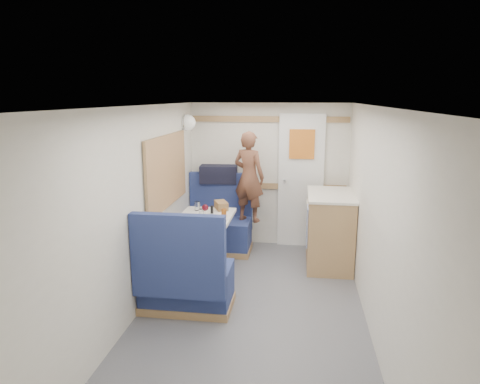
# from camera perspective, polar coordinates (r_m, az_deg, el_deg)

# --- Properties ---
(floor) EXTENTS (4.50, 4.50, 0.00)m
(floor) POSITION_cam_1_polar(r_m,az_deg,el_deg) (4.23, 1.24, -16.89)
(floor) COLOR #515156
(floor) RESTS_ON ground
(ceiling) EXTENTS (4.50, 4.50, 0.00)m
(ceiling) POSITION_cam_1_polar(r_m,az_deg,el_deg) (3.68, 1.39, 11.34)
(ceiling) COLOR silver
(ceiling) RESTS_ON wall_back
(wall_back) EXTENTS (2.20, 0.02, 2.00)m
(wall_back) POSITION_cam_1_polar(r_m,az_deg,el_deg) (6.02, 3.83, 2.24)
(wall_back) COLOR silver
(wall_back) RESTS_ON floor
(wall_left) EXTENTS (0.02, 4.50, 2.00)m
(wall_left) POSITION_cam_1_polar(r_m,az_deg,el_deg) (4.11, -14.14, -3.05)
(wall_left) COLOR silver
(wall_left) RESTS_ON floor
(wall_right) EXTENTS (0.02, 4.50, 2.00)m
(wall_right) POSITION_cam_1_polar(r_m,az_deg,el_deg) (3.87, 17.75, -4.24)
(wall_right) COLOR silver
(wall_right) RESTS_ON floor
(oak_trim_low) EXTENTS (2.15, 0.02, 0.08)m
(oak_trim_low) POSITION_cam_1_polar(r_m,az_deg,el_deg) (6.03, 3.80, 0.80)
(oak_trim_low) COLOR olive
(oak_trim_low) RESTS_ON wall_back
(oak_trim_high) EXTENTS (2.15, 0.02, 0.08)m
(oak_trim_high) POSITION_cam_1_polar(r_m,az_deg,el_deg) (5.91, 3.93, 9.67)
(oak_trim_high) COLOR olive
(oak_trim_high) RESTS_ON wall_back
(side_window) EXTENTS (0.04, 1.30, 0.72)m
(side_window) POSITION_cam_1_polar(r_m,az_deg,el_deg) (4.96, -9.78, 2.79)
(side_window) COLOR gray
(side_window) RESTS_ON wall_left
(rear_door) EXTENTS (0.62, 0.12, 1.86)m
(rear_door) POSITION_cam_1_polar(r_m,az_deg,el_deg) (5.98, 8.11, 1.80)
(rear_door) COLOR white
(rear_door) RESTS_ON wall_back
(dinette_table) EXTENTS (0.62, 0.92, 0.72)m
(dinette_table) POSITION_cam_1_polar(r_m,az_deg,el_deg) (5.01, -4.78, -5.03)
(dinette_table) COLOR white
(dinette_table) RESTS_ON floor
(bench_far) EXTENTS (0.90, 0.59, 1.05)m
(bench_far) POSITION_cam_1_polar(r_m,az_deg,el_deg) (5.90, -2.88, -4.97)
(bench_far) COLOR #181F4F
(bench_far) RESTS_ON floor
(bench_near) EXTENTS (0.90, 0.59, 1.05)m
(bench_near) POSITION_cam_1_polar(r_m,az_deg,el_deg) (4.32, -7.29, -11.82)
(bench_near) COLOR #181F4F
(bench_near) RESTS_ON floor
(ledge) EXTENTS (0.90, 0.14, 0.04)m
(ledge) POSITION_cam_1_polar(r_m,az_deg,el_deg) (6.00, -2.48, 1.05)
(ledge) COLOR olive
(ledge) RESTS_ON bench_far
(dome_light) EXTENTS (0.20, 0.20, 0.20)m
(dome_light) POSITION_cam_1_polar(r_m,az_deg,el_deg) (5.71, -6.97, 9.20)
(dome_light) COLOR white
(dome_light) RESTS_ON wall_left
(galley_counter) EXTENTS (0.57, 0.92, 0.92)m
(galley_counter) POSITION_cam_1_polar(r_m,az_deg,el_deg) (5.46, 11.81, -4.85)
(galley_counter) COLOR olive
(galley_counter) RESTS_ON floor
(person) EXTENTS (0.51, 0.43, 1.20)m
(person) POSITION_cam_1_polar(r_m,az_deg,el_deg) (5.63, 1.19, 2.04)
(person) COLOR brown
(person) RESTS_ON bench_far
(duffel_bag) EXTENTS (0.53, 0.28, 0.25)m
(duffel_bag) POSITION_cam_1_polar(r_m,az_deg,el_deg) (5.98, -2.86, 2.40)
(duffel_bag) COLOR black
(duffel_bag) RESTS_ON ledge
(tray) EXTENTS (0.34, 0.41, 0.02)m
(tray) POSITION_cam_1_polar(r_m,az_deg,el_deg) (4.67, -4.07, -4.24)
(tray) COLOR white
(tray) RESTS_ON dinette_table
(orange_fruit) EXTENTS (0.07, 0.07, 0.07)m
(orange_fruit) POSITION_cam_1_polar(r_m,az_deg,el_deg) (4.71, -3.95, -3.54)
(orange_fruit) COLOR #ED4F0A
(orange_fruit) RESTS_ON tray
(cheese_block) EXTENTS (0.11, 0.09, 0.04)m
(cheese_block) POSITION_cam_1_polar(r_m,az_deg,el_deg) (4.84, -5.53, -3.35)
(cheese_block) COLOR #E7D985
(cheese_block) RESTS_ON tray
(wine_glass) EXTENTS (0.08, 0.08, 0.17)m
(wine_glass) POSITION_cam_1_polar(r_m,az_deg,el_deg) (4.87, -4.67, -2.17)
(wine_glass) COLOR white
(wine_glass) RESTS_ON dinette_table
(tumbler_left) EXTENTS (0.08, 0.08, 0.12)m
(tumbler_left) POSITION_cam_1_polar(r_m,az_deg,el_deg) (4.66, -8.55, -3.74)
(tumbler_left) COLOR white
(tumbler_left) RESTS_ON dinette_table
(tumbler_mid) EXTENTS (0.07, 0.07, 0.11)m
(tumbler_mid) POSITION_cam_1_polar(r_m,az_deg,el_deg) (5.25, -5.71, -1.87)
(tumbler_mid) COLOR white
(tumbler_mid) RESTS_ON dinette_table
(tumbler_right) EXTENTS (0.06, 0.06, 0.10)m
(tumbler_right) POSITION_cam_1_polar(r_m,az_deg,el_deg) (4.94, -5.16, -2.84)
(tumbler_right) COLOR silver
(tumbler_right) RESTS_ON dinette_table
(beer_glass) EXTENTS (0.06, 0.06, 0.09)m
(beer_glass) POSITION_cam_1_polar(r_m,az_deg,el_deg) (4.96, -2.16, -2.78)
(beer_glass) COLOR brown
(beer_glass) RESTS_ON dinette_table
(pepper_grinder) EXTENTS (0.04, 0.04, 0.09)m
(pepper_grinder) POSITION_cam_1_polar(r_m,az_deg,el_deg) (5.10, -3.76, -2.35)
(pepper_grinder) COLOR black
(pepper_grinder) RESTS_ON dinette_table
(bread_loaf) EXTENTS (0.21, 0.27, 0.10)m
(bread_loaf) POSITION_cam_1_polar(r_m,az_deg,el_deg) (5.28, -2.52, -1.79)
(bread_loaf) COLOR brown
(bread_loaf) RESTS_ON dinette_table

